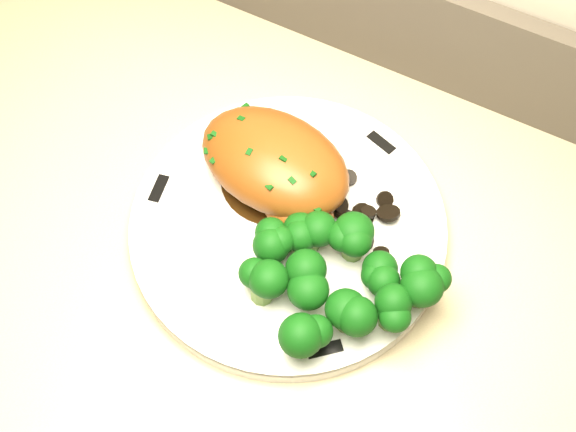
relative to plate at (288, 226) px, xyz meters
The scene contains 8 objects.
plate is the anchor object (origin of this frame).
rim_accent_0 0.13m from the plate, 72.52° to the left, with size 0.03×0.01×0.00m, color black.
rim_accent_1 0.13m from the plate, 167.48° to the right, with size 0.03×0.01×0.00m, color black.
rim_accent_2 0.13m from the plate, 47.48° to the right, with size 0.03×0.01×0.00m, color black.
gravy_pool 0.05m from the plate, 133.39° to the left, with size 0.11×0.11×0.00m, color #311C08.
chicken_breast 0.06m from the plate, 131.92° to the left, with size 0.16×0.12×0.06m.
mushroom_pile 0.06m from the plate, 32.57° to the left, with size 0.09×0.07×0.02m.
broccoli_florets 0.09m from the plate, 31.83° to the right, with size 0.17×0.13×0.05m.
Camera 1 is at (0.33, 1.45, 1.49)m, focal length 45.00 mm.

